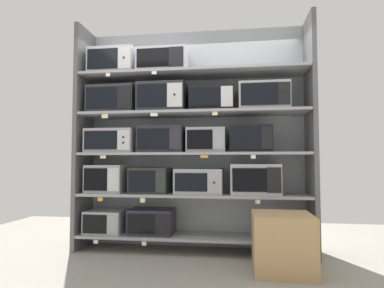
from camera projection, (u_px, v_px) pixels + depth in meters
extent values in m
cube|color=gray|center=(176.00, 285.00, 2.73)|extent=(6.61, 6.00, 0.02)
cube|color=#9EA3A8|center=(195.00, 137.00, 4.05)|extent=(2.81, 0.04, 2.66)
cube|color=#5B5B5E|center=(84.00, 136.00, 3.97)|extent=(0.05, 0.48, 2.66)
cube|color=#5B5B5E|center=(311.00, 134.00, 3.61)|extent=(0.05, 0.48, 2.66)
cube|color=#99999E|center=(192.00, 236.00, 3.73)|extent=(2.61, 0.48, 0.03)
cube|color=#A1A6A6|center=(107.00, 221.00, 3.88)|extent=(0.44, 0.39, 0.26)
cube|color=black|center=(95.00, 224.00, 3.68)|extent=(0.29, 0.01, 0.21)
cube|color=#A1A6A6|center=(112.00, 225.00, 3.66)|extent=(0.13, 0.01, 0.21)
cube|color=#2A2637|center=(152.00, 221.00, 3.80)|extent=(0.51, 0.35, 0.29)
cube|color=black|center=(141.00, 224.00, 3.63)|extent=(0.32, 0.01, 0.22)
cube|color=black|center=(162.00, 225.00, 3.60)|extent=(0.16, 0.01, 0.23)
cube|color=white|center=(96.00, 242.00, 3.63)|extent=(0.05, 0.00, 0.04)
cube|color=white|center=(144.00, 244.00, 3.55)|extent=(0.05, 0.00, 0.04)
cube|color=#99999E|center=(192.00, 195.00, 3.75)|extent=(2.61, 0.48, 0.03)
cube|color=#A1A7A6|center=(107.00, 179.00, 3.90)|extent=(0.44, 0.37, 0.33)
cube|color=black|center=(96.00, 179.00, 3.72)|extent=(0.28, 0.01, 0.25)
cube|color=silver|center=(113.00, 180.00, 3.70)|extent=(0.13, 0.01, 0.26)
cube|color=#2D312C|center=(151.00, 180.00, 3.83)|extent=(0.45, 0.36, 0.29)
cube|color=black|center=(142.00, 181.00, 3.65)|extent=(0.31, 0.01, 0.24)
cube|color=#2D312C|center=(160.00, 181.00, 3.62)|extent=(0.11, 0.01, 0.23)
cylinder|color=#262628|center=(160.00, 181.00, 3.61)|extent=(0.02, 0.01, 0.02)
cube|color=#A1A1AB|center=(199.00, 181.00, 3.75)|extent=(0.54, 0.42, 0.28)
cube|color=black|center=(191.00, 182.00, 3.55)|extent=(0.36, 0.01, 0.20)
cube|color=#A1A1AB|center=(214.00, 182.00, 3.51)|extent=(0.15, 0.01, 0.23)
cylinder|color=#262628|center=(214.00, 182.00, 3.50)|extent=(0.02, 0.01, 0.02)
cube|color=#BAB4BB|center=(255.00, 179.00, 3.67)|extent=(0.55, 0.35, 0.34)
cube|color=black|center=(250.00, 180.00, 3.50)|extent=(0.37, 0.01, 0.25)
cube|color=black|center=(274.00, 180.00, 3.46)|extent=(0.15, 0.01, 0.27)
cube|color=orange|center=(100.00, 199.00, 3.65)|extent=(0.06, 0.00, 0.04)
cube|color=beige|center=(143.00, 200.00, 3.58)|extent=(0.06, 0.00, 0.05)
cube|color=beige|center=(258.00, 202.00, 3.41)|extent=(0.05, 0.00, 0.04)
cube|color=#99999E|center=(192.00, 154.00, 3.78)|extent=(2.61, 0.48, 0.03)
cube|color=#A59DA4|center=(113.00, 141.00, 3.92)|extent=(0.57, 0.41, 0.28)
cube|color=black|center=(101.00, 140.00, 3.72)|extent=(0.40, 0.01, 0.21)
cube|color=silver|center=(123.00, 140.00, 3.68)|extent=(0.14, 0.01, 0.22)
cylinder|color=#262628|center=(123.00, 143.00, 3.67)|extent=(0.02, 0.01, 0.02)
cylinder|color=#262628|center=(123.00, 137.00, 3.67)|extent=(0.02, 0.01, 0.02)
cube|color=#2B2832|center=(162.00, 140.00, 3.84)|extent=(0.53, 0.34, 0.31)
cube|color=black|center=(153.00, 139.00, 3.67)|extent=(0.37, 0.01, 0.23)
cube|color=#2B2832|center=(175.00, 139.00, 3.64)|extent=(0.13, 0.01, 0.25)
cube|color=#989EA4|center=(207.00, 141.00, 3.76)|extent=(0.44, 0.37, 0.28)
cube|color=black|center=(200.00, 139.00, 3.59)|extent=(0.28, 0.01, 0.21)
cube|color=#989EA4|center=(218.00, 139.00, 3.56)|extent=(0.13, 0.01, 0.22)
cube|color=black|center=(250.00, 139.00, 3.70)|extent=(0.46, 0.41, 0.30)
cube|color=black|center=(246.00, 138.00, 3.50)|extent=(0.32, 0.01, 0.24)
cube|color=black|center=(267.00, 138.00, 3.47)|extent=(0.11, 0.01, 0.24)
cylinder|color=#262628|center=(267.00, 138.00, 3.46)|extent=(0.02, 0.01, 0.02)
cube|color=beige|center=(103.00, 157.00, 3.67)|extent=(0.07, 0.00, 0.03)
cube|color=orange|center=(204.00, 157.00, 3.51)|extent=(0.08, 0.00, 0.03)
cube|color=white|center=(253.00, 157.00, 3.44)|extent=(0.05, 0.00, 0.04)
cube|color=#99999E|center=(192.00, 114.00, 3.81)|extent=(2.61, 0.48, 0.03)
cube|color=#323036|center=(114.00, 101.00, 3.95)|extent=(0.57, 0.36, 0.33)
cube|color=black|center=(102.00, 98.00, 3.78)|extent=(0.38, 0.01, 0.25)
cube|color=black|center=(124.00, 97.00, 3.74)|extent=(0.16, 0.01, 0.26)
cube|color=#282C2F|center=(163.00, 99.00, 3.86)|extent=(0.55, 0.42, 0.34)
cube|color=black|center=(152.00, 95.00, 3.66)|extent=(0.35, 0.01, 0.26)
cube|color=silver|center=(175.00, 95.00, 3.63)|extent=(0.17, 0.01, 0.27)
cylinder|color=#262628|center=(174.00, 95.00, 3.62)|extent=(0.02, 0.01, 0.02)
cube|color=black|center=(212.00, 100.00, 3.78)|extent=(0.50, 0.35, 0.29)
cube|color=black|center=(205.00, 97.00, 3.61)|extent=(0.34, 0.01, 0.20)
cube|color=silver|center=(227.00, 96.00, 3.58)|extent=(0.13, 0.01, 0.23)
cube|color=#A5A7A1|center=(263.00, 98.00, 3.70)|extent=(0.55, 0.42, 0.30)
cube|color=black|center=(259.00, 94.00, 3.50)|extent=(0.40, 0.01, 0.24)
cube|color=black|center=(284.00, 93.00, 3.46)|extent=(0.13, 0.01, 0.24)
cylinder|color=#262628|center=(285.00, 96.00, 3.45)|extent=(0.02, 0.01, 0.02)
cylinder|color=#262628|center=(284.00, 90.00, 3.46)|extent=(0.02, 0.01, 0.02)
cube|color=beige|center=(105.00, 116.00, 3.69)|extent=(0.07, 0.00, 0.05)
cube|color=white|center=(154.00, 115.00, 3.62)|extent=(0.08, 0.00, 0.04)
cube|color=beige|center=(215.00, 113.00, 3.52)|extent=(0.06, 0.00, 0.04)
cube|color=#99999E|center=(192.00, 74.00, 3.83)|extent=(2.61, 0.48, 0.03)
cube|color=#B4B1B8|center=(114.00, 63.00, 3.97)|extent=(0.56, 0.33, 0.32)
cube|color=black|center=(103.00, 59.00, 3.81)|extent=(0.37, 0.01, 0.24)
cube|color=silver|center=(124.00, 58.00, 3.78)|extent=(0.15, 0.01, 0.25)
cylinder|color=#262628|center=(124.00, 57.00, 3.77)|extent=(0.02, 0.01, 0.02)
cube|color=#BCB5C2|center=(163.00, 62.00, 3.89)|extent=(0.58, 0.35, 0.28)
cube|color=black|center=(153.00, 58.00, 3.72)|extent=(0.38, 0.01, 0.22)
cube|color=black|center=(176.00, 56.00, 3.68)|extent=(0.17, 0.01, 0.23)
cube|color=white|center=(108.00, 75.00, 3.72)|extent=(0.05, 0.00, 0.04)
cube|color=white|center=(154.00, 73.00, 3.64)|extent=(0.06, 0.00, 0.04)
cube|color=tan|center=(283.00, 243.00, 3.04)|extent=(0.55, 0.55, 0.54)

